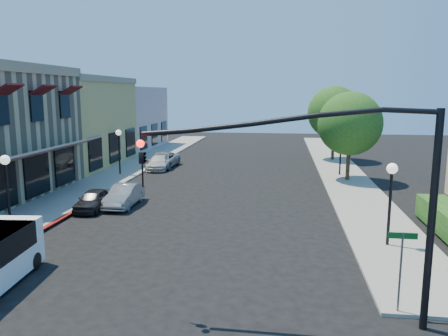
# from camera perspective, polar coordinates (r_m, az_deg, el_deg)

# --- Properties ---
(sidewalk_left) EXTENTS (3.50, 50.00, 0.12)m
(sidewalk_left) POSITION_cam_1_polar(r_m,az_deg,el_deg) (39.83, -11.17, 0.49)
(sidewalk_left) COLOR gray
(sidewalk_left) RESTS_ON ground
(sidewalk_right) EXTENTS (3.50, 50.00, 0.12)m
(sidewalk_right) POSITION_cam_1_polar(r_m,az_deg,el_deg) (37.99, 14.68, -0.09)
(sidewalk_right) COLOR gray
(sidewalk_right) RESTS_ON ground
(curb_red_strip) EXTENTS (0.25, 10.00, 0.06)m
(curb_red_strip) POSITION_cam_1_polar(r_m,az_deg,el_deg) (22.17, -22.58, -7.70)
(curb_red_strip) COLOR maroon
(curb_red_strip) RESTS_ON ground
(yellow_stucco_building) EXTENTS (10.00, 12.00, 7.60)m
(yellow_stucco_building) POSITION_cam_1_polar(r_m,az_deg,el_deg) (41.21, -20.76, 5.59)
(yellow_stucco_building) COLOR tan
(yellow_stucco_building) RESTS_ON ground
(pink_stucco_building) EXTENTS (10.00, 12.00, 7.00)m
(pink_stucco_building) POSITION_cam_1_polar(r_m,az_deg,el_deg) (52.08, -14.46, 6.33)
(pink_stucco_building) COLOR beige
(pink_stucco_building) RESTS_ON ground
(street_tree_a) EXTENTS (4.56, 4.56, 6.48)m
(street_tree_a) POSITION_cam_1_polar(r_m,az_deg,el_deg) (32.59, 16.12, 5.58)
(street_tree_a) COLOR #372716
(street_tree_a) RESTS_ON ground
(street_tree_b) EXTENTS (4.94, 4.94, 7.02)m
(street_tree_b) POSITION_cam_1_polar(r_m,az_deg,el_deg) (42.47, 14.21, 7.03)
(street_tree_b) COLOR #372716
(street_tree_b) RESTS_ON ground
(signal_mast_arm) EXTENTS (8.01, 0.39, 6.00)m
(signal_mast_arm) POSITION_cam_1_polar(r_m,az_deg,el_deg) (12.02, 16.09, -1.57)
(signal_mast_arm) COLOR black
(signal_mast_arm) RESTS_ON ground
(street_name_sign) EXTENTS (0.80, 0.06, 2.50)m
(street_name_sign) POSITION_cam_1_polar(r_m,az_deg,el_deg) (13.66, 22.14, -10.98)
(street_name_sign) COLOR #595B5E
(street_name_sign) RESTS_ON ground
(lamppost_left_near) EXTENTS (0.44, 0.44, 3.57)m
(lamppost_left_near) POSITION_cam_1_polar(r_m,az_deg,el_deg) (22.40, -26.58, -0.60)
(lamppost_left_near) COLOR black
(lamppost_left_near) RESTS_ON ground
(lamppost_left_far) EXTENTS (0.44, 0.44, 3.57)m
(lamppost_left_far) POSITION_cam_1_polar(r_m,az_deg,el_deg) (34.73, -13.58, 3.51)
(lamppost_left_far) COLOR black
(lamppost_left_far) RESTS_ON ground
(lamppost_right_near) EXTENTS (0.44, 0.44, 3.57)m
(lamppost_right_near) POSITION_cam_1_polar(r_m,az_deg,el_deg) (19.05, 21.00, -1.88)
(lamppost_right_near) COLOR black
(lamppost_right_near) RESTS_ON ground
(lamppost_right_far) EXTENTS (0.44, 0.44, 3.57)m
(lamppost_right_far) POSITION_cam_1_polar(r_m,az_deg,el_deg) (34.65, 15.04, 3.43)
(lamppost_right_far) COLOR black
(lamppost_right_far) RESTS_ON ground
(parked_car_a) EXTENTS (1.51, 3.38, 1.13)m
(parked_car_a) POSITION_cam_1_polar(r_m,az_deg,el_deg) (25.12, -16.71, -4.00)
(parked_car_a) COLOR black
(parked_car_a) RESTS_ON ground
(parked_car_b) EXTENTS (1.36, 3.75, 1.23)m
(parked_car_b) POSITION_cam_1_polar(r_m,az_deg,el_deg) (25.47, -12.91, -3.52)
(parked_car_b) COLOR gray
(parked_car_b) RESTS_ON ground
(parked_car_c) EXTENTS (1.96, 4.16, 1.17)m
(parked_car_c) POSITION_cam_1_polar(r_m,az_deg,el_deg) (37.10, -8.46, 0.71)
(parked_car_c) COLOR #BBBBB9
(parked_car_c) RESTS_ON ground
(parked_car_d) EXTENTS (2.28, 4.69, 1.29)m
(parked_car_d) POSITION_cam_1_polar(r_m,az_deg,el_deg) (38.04, -8.04, 1.03)
(parked_car_d) COLOR #9B9E9F
(parked_car_d) RESTS_ON ground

